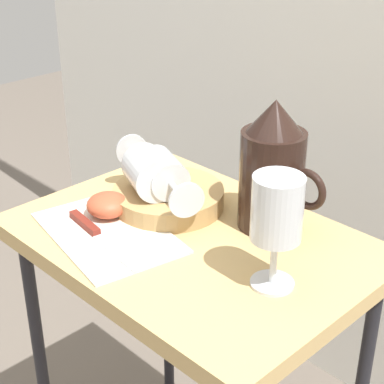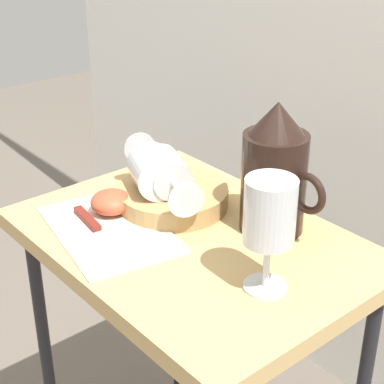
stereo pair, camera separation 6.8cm
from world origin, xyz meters
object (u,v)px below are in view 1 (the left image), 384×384
pitcher (272,177)px  wine_glass_upright (277,215)px  knife (94,231)px  wine_glass_tipped_far (164,174)px  basket_tray (168,198)px  wine_glass_tipped_near (149,171)px  table (192,272)px  apple_half_left (108,205)px

pitcher → wine_glass_upright: (0.11, -0.13, 0.03)m
knife → wine_glass_tipped_far: bearing=84.0°
basket_tray → wine_glass_tipped_far: wine_glass_tipped_far is taller
basket_tray → wine_glass_tipped_near: 0.07m
basket_tray → wine_glass_upright: bearing=-11.2°
pitcher → wine_glass_tipped_far: size_ratio=1.32×
wine_glass_tipped_near → basket_tray: bearing=62.4°
pitcher → table: bearing=-119.3°
wine_glass_tipped_far → knife: wine_glass_tipped_far is taller
basket_tray → pitcher: bearing=24.4°
wine_glass_tipped_far → basket_tray: bearing=107.0°
apple_half_left → knife: (0.03, -0.06, -0.02)m
wine_glass_tipped_far → apple_half_left: wine_glass_tipped_far is taller
basket_tray → wine_glass_tipped_near: (-0.02, -0.03, 0.06)m
wine_glass_tipped_near → wine_glass_tipped_far: wine_glass_tipped_near is taller
apple_half_left → knife: apple_half_left is taller
wine_glass_upright → knife: size_ratio=0.83×
table → wine_glass_tipped_far: wine_glass_tipped_far is taller
basket_tray → wine_glass_upright: 0.30m
wine_glass_upright → wine_glass_tipped_near: size_ratio=1.03×
basket_tray → table: bearing=-22.2°
table → apple_half_left: apple_half_left is taller
pitcher → knife: (-0.18, -0.23, -0.08)m
knife → basket_tray: bearing=86.1°
basket_tray → wine_glass_tipped_far: size_ratio=1.17×
basket_tray → wine_glass_upright: size_ratio=1.15×
pitcher → apple_half_left: pitcher is taller
table → pitcher: pitcher is taller
apple_half_left → wine_glass_upright: bearing=7.9°
table → wine_glass_tipped_near: (-0.12, 0.01, 0.15)m
pitcher → wine_glass_tipped_near: bearing=-150.1°
basket_tray → wine_glass_upright: (0.28, -0.06, 0.10)m
basket_tray → apple_half_left: 0.11m
pitcher → wine_glass_upright: 0.17m
pitcher → wine_glass_tipped_far: 0.19m
table → apple_half_left: size_ratio=9.28×
table → basket_tray: basket_tray is taller
wine_glass_tipped_near → knife: 0.14m
wine_glass_tipped_far → apple_half_left: (-0.05, -0.09, -0.05)m
basket_tray → wine_glass_tipped_far: (0.00, -0.01, 0.05)m
table → apple_half_left: bearing=-158.0°
wine_glass_tipped_near → wine_glass_upright: bearing=-5.0°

